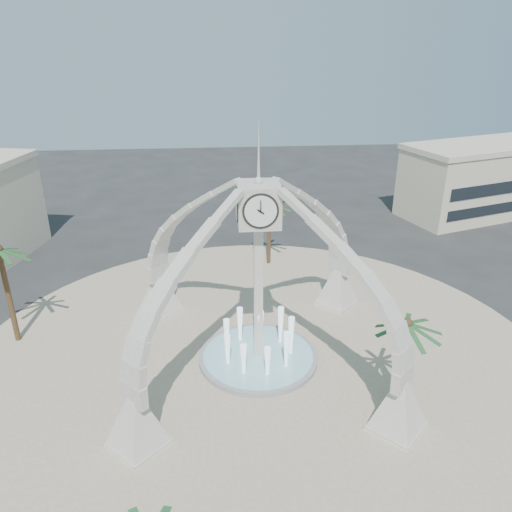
{
  "coord_description": "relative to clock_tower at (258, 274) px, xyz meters",
  "views": [
    {
      "loc": [
        -2.63,
        -27.86,
        20.17
      ],
      "look_at": [
        0.03,
        2.0,
        6.83
      ],
      "focal_mm": 35.0,
      "sensor_mm": 36.0,
      "label": 1
    }
  ],
  "objects": [
    {
      "name": "ground",
      "position": [
        0.0,
        0.0,
        -6.49
      ],
      "size": [
        140.0,
        140.0,
        0.0
      ],
      "primitive_type": "plane",
      "color": "#282828",
      "rests_on": "ground"
    },
    {
      "name": "plaza",
      "position": [
        0.0,
        0.0,
        -6.46
      ],
      "size": [
        40.0,
        40.0,
        0.06
      ],
      "primitive_type": "cylinder",
      "color": "#BBAB8B",
      "rests_on": "ground"
    },
    {
      "name": "clock_tower",
      "position": [
        0.0,
        0.0,
        0.0
      ],
      "size": [
        17.94,
        17.94,
        16.3
      ],
      "color": "beige",
      "rests_on": "ground"
    },
    {
      "name": "fountain",
      "position": [
        0.0,
        0.0,
        -6.2
      ],
      "size": [
        8.0,
        8.0,
        3.62
      ],
      "color": "#969598",
      "rests_on": "ground"
    },
    {
      "name": "building_ne",
      "position": [
        30.0,
        28.0,
        -2.18
      ],
      "size": [
        21.87,
        14.17,
        8.6
      ],
      "rotation": [
        0.0,
        0.0,
        0.31
      ],
      "color": "beige",
      "rests_on": "ground"
    },
    {
      "name": "palm_east",
      "position": [
        7.84,
        -4.95,
        -1.06
      ],
      "size": [
        4.33,
        4.33,
        6.24
      ],
      "rotation": [
        0.0,
        0.0,
        -0.12
      ],
      "color": "brown",
      "rests_on": "ground"
    },
    {
      "name": "palm_north",
      "position": [
        2.45,
        15.48,
        -0.58
      ],
      "size": [
        4.85,
        4.85,
        6.71
      ],
      "rotation": [
        0.0,
        0.0,
        0.37
      ],
      "color": "brown",
      "rests_on": "ground"
    }
  ]
}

